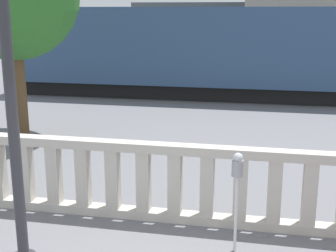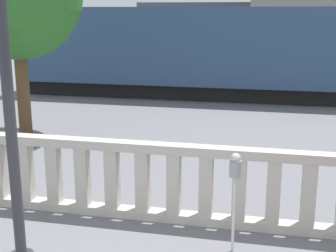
{
  "view_description": "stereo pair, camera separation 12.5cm",
  "coord_description": "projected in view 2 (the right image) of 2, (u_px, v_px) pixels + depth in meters",
  "views": [
    {
      "loc": [
        1.0,
        -3.3,
        3.2
      ],
      "look_at": [
        -0.56,
        4.3,
        1.26
      ],
      "focal_mm": 50.0,
      "sensor_mm": 36.0,
      "label": 1
    },
    {
      "loc": [
        1.12,
        -3.27,
        3.2
      ],
      "look_at": [
        -0.56,
        4.3,
        1.26
      ],
      "focal_mm": 50.0,
      "sensor_mm": 36.0,
      "label": 2
    }
  ],
  "objects": [
    {
      "name": "balustrade",
      "position": [
        190.0,
        185.0,
        7.08
      ],
      "size": [
        13.07,
        0.24,
        1.23
      ],
      "color": "#BCB5A8",
      "rests_on": "ground"
    },
    {
      "name": "parking_meter",
      "position": [
        235.0,
        175.0,
        6.1
      ],
      "size": [
        0.16,
        0.16,
        1.4
      ],
      "color": "silver",
      "rests_on": "ground"
    }
  ]
}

